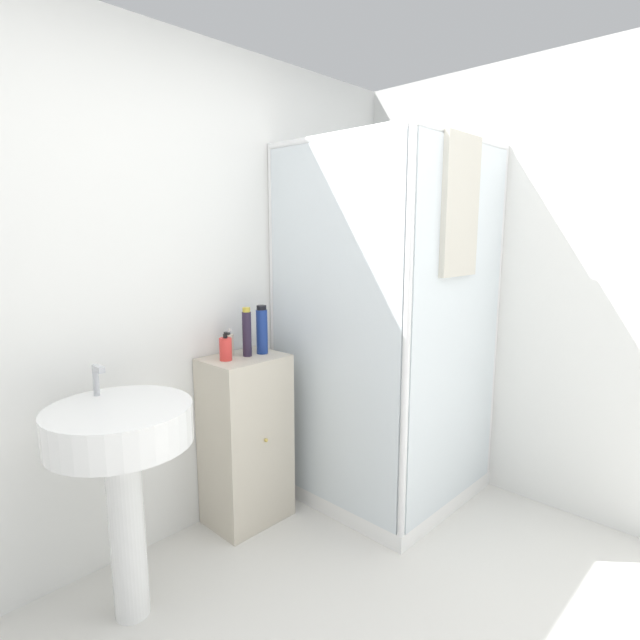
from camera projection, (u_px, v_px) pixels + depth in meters
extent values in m
cube|color=white|center=(153.00, 298.00, 2.41)|extent=(6.40, 0.06, 2.50)
cube|color=white|center=(381.00, 479.00, 3.11)|extent=(0.96, 0.96, 0.09)
cylinder|color=white|center=(371.00, 308.00, 3.59)|extent=(0.04, 0.04, 2.05)
cylinder|color=white|center=(274.00, 325.00, 2.93)|extent=(0.04, 0.04, 2.05)
cylinder|color=white|center=(495.00, 324.00, 2.96)|extent=(0.04, 0.04, 2.05)
cylinder|color=white|center=(406.00, 351.00, 2.30)|extent=(0.04, 0.04, 2.05)
cylinder|color=white|center=(466.00, 136.00, 2.46)|extent=(0.93, 0.04, 0.04)
cylinder|color=white|center=(328.00, 156.00, 3.09)|extent=(0.93, 0.04, 0.04)
cylinder|color=white|center=(333.00, 136.00, 2.44)|extent=(0.04, 0.93, 0.04)
cylinder|color=white|center=(433.00, 157.00, 3.10)|extent=(0.04, 0.93, 0.04)
cube|color=silver|center=(458.00, 331.00, 2.62)|extent=(0.89, 0.01, 1.92)
cube|color=silver|center=(330.00, 332.00, 2.60)|extent=(0.01, 0.89, 1.92)
cylinder|color=#B7BABF|center=(358.00, 337.00, 3.42)|extent=(0.02, 0.02, 1.54)
cylinder|color=#B7BABF|center=(365.00, 220.00, 3.25)|extent=(0.07, 0.07, 0.04)
cube|color=beige|center=(461.00, 206.00, 2.44)|extent=(0.32, 0.03, 0.68)
cube|color=beige|center=(246.00, 440.00, 2.69)|extent=(0.42, 0.31, 0.92)
sphere|color=gold|center=(266.00, 440.00, 2.57)|extent=(0.02, 0.02, 0.02)
cylinder|color=white|center=(127.00, 531.00, 2.01)|extent=(0.14, 0.14, 0.75)
cylinder|color=white|center=(120.00, 425.00, 1.93)|extent=(0.55, 0.55, 0.15)
cylinder|color=#B7BABF|center=(96.00, 380.00, 2.04)|extent=(0.02, 0.02, 0.13)
cube|color=#B7BABF|center=(99.00, 369.00, 2.00)|extent=(0.02, 0.07, 0.02)
cylinder|color=red|center=(226.00, 349.00, 2.53)|extent=(0.06, 0.06, 0.12)
cylinder|color=black|center=(225.00, 336.00, 2.52)|extent=(0.02, 0.02, 0.02)
cube|color=black|center=(227.00, 333.00, 2.51)|extent=(0.02, 0.03, 0.01)
cylinder|color=#281E33|center=(247.00, 334.00, 2.61)|extent=(0.05, 0.05, 0.24)
cylinder|color=gold|center=(246.00, 310.00, 2.59)|extent=(0.04, 0.04, 0.02)
cylinder|color=navy|center=(262.00, 332.00, 2.67)|extent=(0.06, 0.06, 0.24)
cylinder|color=black|center=(261.00, 308.00, 2.65)|extent=(0.05, 0.05, 0.02)
cylinder|color=beige|center=(230.00, 345.00, 2.64)|extent=(0.04, 0.04, 0.11)
cylinder|color=silver|center=(230.00, 332.00, 2.62)|extent=(0.01, 0.01, 0.02)
cube|color=silver|center=(231.00, 330.00, 2.61)|extent=(0.01, 0.02, 0.01)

